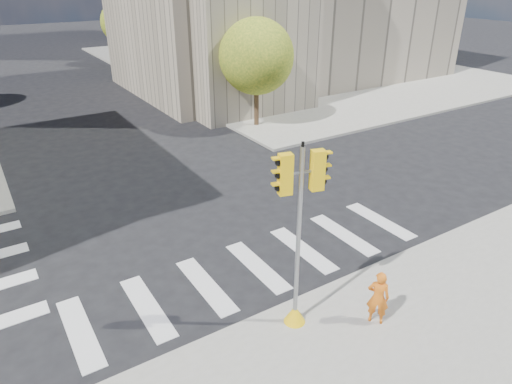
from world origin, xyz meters
The scene contains 9 objects.
ground centered at (0.00, 0.00, 0.00)m, with size 160.00×160.00×0.00m, color black.
sidewalk_far_right centered at (20.00, 26.00, 0.07)m, with size 28.00×40.00×0.15m, color gray.
tree_re_near centered at (7.50, 10.00, 4.05)m, with size 4.20×4.20×6.16m.
tree_re_mid centered at (7.50, 22.00, 4.35)m, with size 4.60×4.60×6.66m.
tree_re_far centered at (7.50, 34.00, 3.87)m, with size 4.00×4.00×5.88m.
lamp_near centered at (8.00, 14.00, 4.58)m, with size 0.35×0.18×8.11m.
lamp_far centered at (8.00, 28.00, 4.58)m, with size 0.35×0.18×8.11m.
traffic_signal centered at (-0.71, -4.75, 2.26)m, with size 1.08×0.56×4.93m.
photographer centered at (1.06, -5.86, 0.92)m, with size 0.56×0.37×1.53m, color orange.
Camera 1 is at (-6.47, -11.96, 8.35)m, focal length 32.00 mm.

